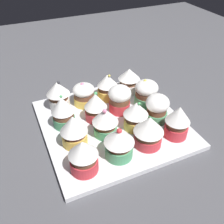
{
  "coord_description": "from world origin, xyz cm",
  "views": [
    {
      "loc": [
        -44.05,
        19.68,
        41.15
      ],
      "look_at": [
        0.0,
        0.0,
        4.2
      ],
      "focal_mm": 40.47,
      "sensor_mm": 36.0,
      "label": 1
    }
  ],
  "objects_px": {
    "cupcake_9": "(105,121)",
    "cupcake_11": "(84,94)",
    "cupcake_13": "(74,130)",
    "baking_tray": "(112,123)",
    "cupcake_8": "(119,143)",
    "cupcake_10": "(96,106)",
    "cupcake_1": "(157,108)",
    "cupcake_4": "(149,131)",
    "cupcake_6": "(120,98)",
    "cupcake_14": "(63,111)",
    "cupcake_0": "(178,121)",
    "cupcake_5": "(136,115)",
    "cupcake_15": "(58,94)",
    "cupcake_7": "(107,86)",
    "cupcake_3": "(129,80)",
    "cupcake_2": "(146,92)",
    "cupcake_12": "(83,156)"
  },
  "relations": [
    {
      "from": "cupcake_9",
      "to": "cupcake_11",
      "type": "relative_size",
      "value": 1.17
    },
    {
      "from": "cupcake_13",
      "to": "baking_tray",
      "type": "bearing_deg",
      "value": -71.35
    },
    {
      "from": "cupcake_8",
      "to": "cupcake_10",
      "type": "bearing_deg",
      "value": -0.58
    },
    {
      "from": "cupcake_1",
      "to": "cupcake_4",
      "type": "relative_size",
      "value": 0.97
    },
    {
      "from": "baking_tray",
      "to": "cupcake_4",
      "type": "xyz_separation_m",
      "value": [
        -0.1,
        -0.04,
        0.05
      ]
    },
    {
      "from": "cupcake_4",
      "to": "cupcake_6",
      "type": "height_order",
      "value": "cupcake_4"
    },
    {
      "from": "cupcake_13",
      "to": "cupcake_14",
      "type": "xyz_separation_m",
      "value": [
        0.07,
        0.0,
        0.0
      ]
    },
    {
      "from": "cupcake_0",
      "to": "cupcake_8",
      "type": "height_order",
      "value": "cupcake_0"
    },
    {
      "from": "cupcake_5",
      "to": "cupcake_15",
      "type": "relative_size",
      "value": 0.95
    },
    {
      "from": "cupcake_7",
      "to": "cupcake_13",
      "type": "xyz_separation_m",
      "value": [
        -0.14,
        0.14,
        0.0
      ]
    },
    {
      "from": "cupcake_8",
      "to": "cupcake_7",
      "type": "bearing_deg",
      "value": -17.02
    },
    {
      "from": "cupcake_3",
      "to": "cupcake_11",
      "type": "height_order",
      "value": "cupcake_3"
    },
    {
      "from": "cupcake_7",
      "to": "cupcake_10",
      "type": "bearing_deg",
      "value": 139.72
    },
    {
      "from": "cupcake_5",
      "to": "cupcake_7",
      "type": "xyz_separation_m",
      "value": [
        0.14,
        0.01,
        -0.0
      ]
    },
    {
      "from": "cupcake_2",
      "to": "cupcake_6",
      "type": "xyz_separation_m",
      "value": [
        -0.0,
        0.08,
        0.0
      ]
    },
    {
      "from": "cupcake_12",
      "to": "cupcake_14",
      "type": "bearing_deg",
      "value": -0.34
    },
    {
      "from": "cupcake_5",
      "to": "cupcake_10",
      "type": "height_order",
      "value": "cupcake_10"
    },
    {
      "from": "cupcake_2",
      "to": "cupcake_13",
      "type": "relative_size",
      "value": 0.95
    },
    {
      "from": "cupcake_6",
      "to": "cupcake_1",
      "type": "bearing_deg",
      "value": -137.91
    },
    {
      "from": "baking_tray",
      "to": "cupcake_15",
      "type": "xyz_separation_m",
      "value": [
        0.11,
        0.1,
        0.05
      ]
    },
    {
      "from": "cupcake_8",
      "to": "cupcake_14",
      "type": "distance_m",
      "value": 0.16
    },
    {
      "from": "cupcake_2",
      "to": "cupcake_14",
      "type": "distance_m",
      "value": 0.22
    },
    {
      "from": "cupcake_11",
      "to": "cupcake_4",
      "type": "bearing_deg",
      "value": -159.24
    },
    {
      "from": "cupcake_6",
      "to": "cupcake_5",
      "type": "bearing_deg",
      "value": -175.67
    },
    {
      "from": "baking_tray",
      "to": "cupcake_10",
      "type": "xyz_separation_m",
      "value": [
        0.03,
        0.03,
        0.04
      ]
    },
    {
      "from": "cupcake_5",
      "to": "cupcake_7",
      "type": "distance_m",
      "value": 0.14
    },
    {
      "from": "cupcake_9",
      "to": "cupcake_14",
      "type": "xyz_separation_m",
      "value": [
        0.07,
        0.08,
        0.0
      ]
    },
    {
      "from": "cupcake_12",
      "to": "cupcake_14",
      "type": "xyz_separation_m",
      "value": [
        0.15,
        -0.0,
        0.0
      ]
    },
    {
      "from": "cupcake_6",
      "to": "cupcake_9",
      "type": "height_order",
      "value": "cupcake_9"
    },
    {
      "from": "cupcake_5",
      "to": "cupcake_9",
      "type": "distance_m",
      "value": 0.07
    },
    {
      "from": "cupcake_2",
      "to": "cupcake_9",
      "type": "relative_size",
      "value": 0.96
    },
    {
      "from": "cupcake_0",
      "to": "baking_tray",
      "type": "bearing_deg",
      "value": 47.4
    },
    {
      "from": "cupcake_7",
      "to": "cupcake_11",
      "type": "distance_m",
      "value": 0.07
    },
    {
      "from": "cupcake_3",
      "to": "cupcake_11",
      "type": "xyz_separation_m",
      "value": [
        -0.01,
        0.14,
        -0.01
      ]
    },
    {
      "from": "cupcake_15",
      "to": "cupcake_2",
      "type": "bearing_deg",
      "value": -110.05
    },
    {
      "from": "cupcake_12",
      "to": "cupcake_11",
      "type": "bearing_deg",
      "value": -19.12
    },
    {
      "from": "cupcake_3",
      "to": "cupcake_12",
      "type": "distance_m",
      "value": 0.31
    },
    {
      "from": "cupcake_8",
      "to": "cupcake_15",
      "type": "distance_m",
      "value": 0.23
    },
    {
      "from": "baking_tray",
      "to": "cupcake_13",
      "type": "xyz_separation_m",
      "value": [
        -0.04,
        0.11,
        0.05
      ]
    },
    {
      "from": "cupcake_4",
      "to": "cupcake_5",
      "type": "bearing_deg",
      "value": -1.74
    },
    {
      "from": "cupcake_3",
      "to": "cupcake_6",
      "type": "bearing_deg",
      "value": 139.04
    },
    {
      "from": "cupcake_1",
      "to": "cupcake_11",
      "type": "xyz_separation_m",
      "value": [
        0.14,
        0.14,
        -0.01
      ]
    },
    {
      "from": "baking_tray",
      "to": "cupcake_9",
      "type": "xyz_separation_m",
      "value": [
        -0.03,
        0.03,
        0.04
      ]
    },
    {
      "from": "cupcake_9",
      "to": "cupcake_12",
      "type": "height_order",
      "value": "same"
    },
    {
      "from": "cupcake_3",
      "to": "cupcake_6",
      "type": "distance_m",
      "value": 0.1
    },
    {
      "from": "cupcake_6",
      "to": "cupcake_14",
      "type": "distance_m",
      "value": 0.15
    },
    {
      "from": "cupcake_0",
      "to": "cupcake_9",
      "type": "height_order",
      "value": "cupcake_0"
    },
    {
      "from": "cupcake_8",
      "to": "cupcake_15",
      "type": "relative_size",
      "value": 0.95
    },
    {
      "from": "cupcake_8",
      "to": "cupcake_14",
      "type": "xyz_separation_m",
      "value": [
        0.14,
        0.08,
        0.0
      ]
    },
    {
      "from": "cupcake_2",
      "to": "cupcake_12",
      "type": "relative_size",
      "value": 0.95
    }
  ]
}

